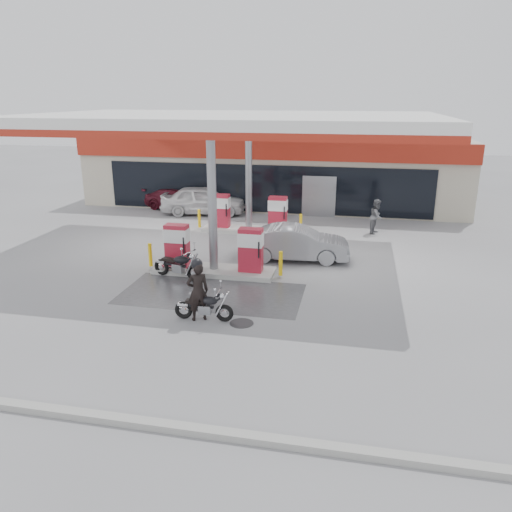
{
  "coord_description": "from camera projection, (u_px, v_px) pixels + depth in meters",
  "views": [
    {
      "loc": [
        5.09,
        -14.79,
        6.29
      ],
      "look_at": [
        1.87,
        0.67,
        1.2
      ],
      "focal_mm": 35.0,
      "sensor_mm": 36.0,
      "label": 1
    }
  ],
  "objects": [
    {
      "name": "pump_island_near",
      "position": [
        214.0,
        255.0,
        18.34
      ],
      "size": [
        5.14,
        1.3,
        1.78
      ],
      "color": "#9E9E99",
      "rests_on": "ground"
    },
    {
      "name": "parked_motorcycle",
      "position": [
        178.0,
        266.0,
        17.88
      ],
      "size": [
        1.99,
        0.93,
        1.04
      ],
      "rotation": [
        0.0,
        0.0,
        -0.26
      ],
      "color": "black",
      "rests_on": "ground"
    },
    {
      "name": "parked_car_left",
      "position": [
        178.0,
        199.0,
        28.67
      ],
      "size": [
        4.44,
        2.73,
        1.2
      ],
      "primitive_type": "imported",
      "rotation": [
        0.0,
        0.0,
        1.3
      ],
      "color": "#480F1B",
      "rests_on": "ground"
    },
    {
      "name": "main_motorcycle",
      "position": [
        205.0,
        307.0,
        14.54
      ],
      "size": [
        1.77,
        0.68,
        0.91
      ],
      "rotation": [
        0.0,
        0.0,
        0.04
      ],
      "color": "black",
      "rests_on": "ground"
    },
    {
      "name": "canopy",
      "position": [
        232.0,
        123.0,
        19.74
      ],
      "size": [
        16.0,
        10.02,
        5.51
      ],
      "color": "silver",
      "rests_on": "ground"
    },
    {
      "name": "ground",
      "position": [
        197.0,
        293.0,
        16.69
      ],
      "size": [
        90.0,
        90.0,
        0.0
      ],
      "primitive_type": "plane",
      "color": "gray",
      "rests_on": "ground"
    },
    {
      "name": "hatchback_silver",
      "position": [
        296.0,
        243.0,
        19.86
      ],
      "size": [
        4.3,
        1.82,
        1.38
      ],
      "primitive_type": "imported",
      "rotation": [
        0.0,
        0.0,
        1.66
      ],
      "color": "gray",
      "rests_on": "ground"
    },
    {
      "name": "parked_car_right",
      "position": [
        359.0,
        199.0,
        28.55
      ],
      "size": [
        4.8,
        2.68,
        1.27
      ],
      "primitive_type": "imported",
      "rotation": [
        0.0,
        0.0,
        1.44
      ],
      "color": "#161F4B",
      "rests_on": "ground"
    },
    {
      "name": "wet_patch",
      "position": [
        212.0,
        294.0,
        16.6
      ],
      "size": [
        6.0,
        3.0,
        0.0
      ],
      "primitive_type": "cube",
      "color": "#4C4C4F",
      "rests_on": "ground"
    },
    {
      "name": "store_building",
      "position": [
        277.0,
        168.0,
        30.93
      ],
      "size": [
        22.0,
        8.22,
        4.0
      ],
      "color": "#ABA28F",
      "rests_on": "ground"
    },
    {
      "name": "pump_island_far",
      "position": [
        249.0,
        217.0,
        23.93
      ],
      "size": [
        5.14,
        1.3,
        1.78
      ],
      "color": "#9E9E99",
      "rests_on": "ground"
    },
    {
      "name": "kerb",
      "position": [
        90.0,
        416.0,
        10.15
      ],
      "size": [
        28.0,
        0.25,
        0.15
      ],
      "primitive_type": "cube",
      "color": "gray",
      "rests_on": "ground"
    },
    {
      "name": "attendant",
      "position": [
        377.0,
        216.0,
        23.67
      ],
      "size": [
        0.82,
        0.94,
        1.64
      ],
      "primitive_type": "imported",
      "rotation": [
        0.0,
        0.0,
        1.29
      ],
      "color": "#5B5B60",
      "rests_on": "ground"
    },
    {
      "name": "drain_cover",
      "position": [
        242.0,
        323.0,
        14.44
      ],
      "size": [
        0.7,
        0.7,
        0.01
      ],
      "primitive_type": "cylinder",
      "color": "#38383A",
      "rests_on": "ground"
    },
    {
      "name": "biker_main",
      "position": [
        198.0,
        291.0,
        14.41
      ],
      "size": [
        0.78,
        0.7,
        1.78
      ],
      "primitive_type": "imported",
      "rotation": [
        0.0,
        0.0,
        3.67
      ],
      "color": "black",
      "rests_on": "ground"
    },
    {
      "name": "sedan_white",
      "position": [
        203.0,
        200.0,
        27.53
      ],
      "size": [
        4.86,
        2.53,
        1.58
      ],
      "primitive_type": "imported",
      "rotation": [
        0.0,
        0.0,
        1.72
      ],
      "color": "silver",
      "rests_on": "ground"
    }
  ]
}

